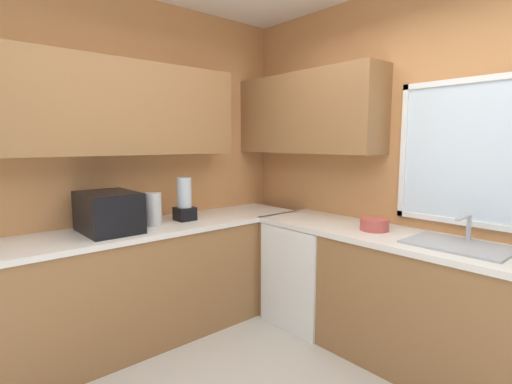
{
  "coord_description": "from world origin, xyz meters",
  "views": [
    {
      "loc": [
        1.2,
        -1.17,
        1.54
      ],
      "look_at": [
        -0.66,
        0.45,
        1.22
      ],
      "focal_mm": 26.85,
      "sensor_mm": 36.0,
      "label": 1
    }
  ],
  "objects": [
    {
      "name": "bowl",
      "position": [
        -0.31,
        1.3,
        0.95
      ],
      "size": [
        0.21,
        0.21,
        0.09
      ],
      "primitive_type": "cylinder",
      "color": "#B74C42",
      "rests_on": "counter_run_back"
    },
    {
      "name": "kettle",
      "position": [
        -1.54,
        0.15,
        1.03
      ],
      "size": [
        0.12,
        0.12,
        0.26
      ],
      "primitive_type": "cylinder",
      "color": "#B7B7BC",
      "rests_on": "counter_run_left"
    },
    {
      "name": "dishwasher",
      "position": [
        -0.9,
        1.27,
        0.43
      ],
      "size": [
        0.6,
        0.6,
        0.86
      ],
      "primitive_type": "cube",
      "color": "white",
      "rests_on": "ground_plane"
    },
    {
      "name": "microwave",
      "position": [
        -1.56,
        -0.19,
        1.05
      ],
      "size": [
        0.48,
        0.36,
        0.29
      ],
      "primitive_type": "cube",
      "color": "black",
      "rests_on": "counter_run_left"
    },
    {
      "name": "sink_assembly",
      "position": [
        0.27,
        1.31,
        0.91
      ],
      "size": [
        0.59,
        0.4,
        0.19
      ],
      "color": "#9EA0A5",
      "rests_on": "counter_run_back"
    },
    {
      "name": "counter_run_left",
      "position": [
        -1.56,
        0.0,
        0.45
      ],
      "size": [
        0.65,
        2.96,
        0.9
      ],
      "color": "olive",
      "rests_on": "ground_plane"
    },
    {
      "name": "room_shell",
      "position": [
        -0.8,
        0.51,
        1.88
      ],
      "size": [
        3.86,
        3.35,
        2.77
      ],
      "color": "#C6844C",
      "rests_on": "ground_plane"
    },
    {
      "name": "counter_run_back",
      "position": [
        0.21,
        1.3,
        0.45
      ],
      "size": [
        2.95,
        0.65,
        0.9
      ],
      "color": "olive",
      "rests_on": "ground_plane"
    },
    {
      "name": "blender_appliance",
      "position": [
        -1.56,
        0.44,
        1.06
      ],
      "size": [
        0.15,
        0.15,
        0.36
      ],
      "color": "black",
      "rests_on": "counter_run_left"
    }
  ]
}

